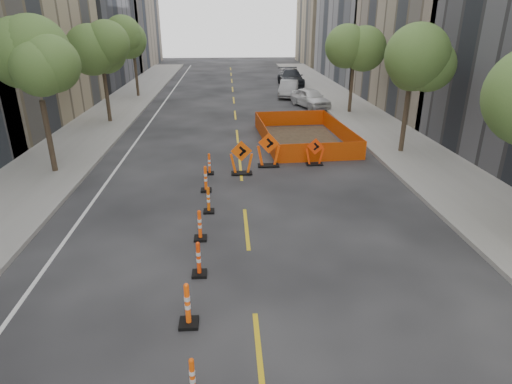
{
  "coord_description": "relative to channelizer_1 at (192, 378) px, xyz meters",
  "views": [
    {
      "loc": [
        -0.53,
        -8.84,
        6.58
      ],
      "look_at": [
        0.36,
        4.51,
        1.1
      ],
      "focal_mm": 30.0,
      "sensor_mm": 36.0,
      "label": 1
    }
  ],
  "objects": [
    {
      "name": "channelizer_7",
      "position": [
        -0.12,
        12.31,
        0.03
      ],
      "size": [
        0.39,
        0.39,
        0.98
      ],
      "primitive_type": null,
      "color": "#FB4D0A",
      "rests_on": "ground"
    },
    {
      "name": "parked_car_far",
      "position": [
        7.31,
        38.76,
        0.37
      ],
      "size": [
        2.43,
        5.78,
        1.67
      ],
      "primitive_type": "imported",
      "rotation": [
        0.0,
        0.0,
        -0.02
      ],
      "color": "black",
      "rests_on": "ground"
    },
    {
      "name": "tree_l_c",
      "position": [
        -7.1,
        22.84,
        4.06
      ],
      "size": [
        2.8,
        2.8,
        5.95
      ],
      "color": "#382B1E",
      "rests_on": "ground"
    },
    {
      "name": "bld_right_c",
      "position": [
        18.3,
        26.64,
        6.54
      ],
      "size": [
        12.0,
        16.0,
        14.0
      ],
      "primitive_type": "cube",
      "color": "gray",
      "rests_on": "ground"
    },
    {
      "name": "ground_plane",
      "position": [
        1.3,
        2.84,
        -0.46
      ],
      "size": [
        140.0,
        140.0,
        0.0
      ],
      "primitive_type": "plane",
      "color": "black"
    },
    {
      "name": "tree_l_b",
      "position": [
        -7.1,
        12.84,
        4.06
      ],
      "size": [
        2.8,
        2.8,
        5.95
      ],
      "color": "#382B1E",
      "rests_on": "ground"
    },
    {
      "name": "chevron_sign_right",
      "position": [
        4.86,
        13.27,
        0.2
      ],
      "size": [
        0.99,
        0.75,
        1.32
      ],
      "primitive_type": null,
      "rotation": [
        0.0,
        0.0,
        -0.27
      ],
      "color": "red",
      "rests_on": "ground"
    },
    {
      "name": "channelizer_4",
      "position": [
        -0.2,
        6.15,
        0.05
      ],
      "size": [
        0.4,
        0.4,
        1.03
      ],
      "primitive_type": null,
      "color": "#F6480A",
      "rests_on": "ground"
    },
    {
      "name": "sidewalk_left",
      "position": [
        -7.7,
        14.84,
        -0.39
      ],
      "size": [
        4.0,
        90.0,
        0.15
      ],
      "primitive_type": "cube",
      "color": "gray",
      "rests_on": "ground"
    },
    {
      "name": "bld_right_e",
      "position": [
        18.3,
        61.44,
        7.54
      ],
      "size": [
        12.0,
        14.0,
        16.0
      ],
      "primitive_type": "cube",
      "color": "tan",
      "rests_on": "ground"
    },
    {
      "name": "channelizer_2",
      "position": [
        -0.25,
        2.05,
        0.1
      ],
      "size": [
        0.44,
        0.44,
        1.13
      ],
      "primitive_type": null,
      "color": "#FF520A",
      "rests_on": "ground"
    },
    {
      "name": "bld_left_d",
      "position": [
        -15.7,
        42.04,
        6.54
      ],
      "size": [
        12.0,
        16.0,
        14.0
      ],
      "primitive_type": "cube",
      "color": "#4C4C51",
      "rests_on": "ground"
    },
    {
      "name": "safety_fence",
      "position": [
        5.03,
        17.56,
        0.01
      ],
      "size": [
        4.95,
        7.9,
        0.95
      ],
      "primitive_type": null,
      "rotation": [
        0.0,
        0.0,
        0.06
      ],
      "color": "#FB470D",
      "rests_on": "ground"
    },
    {
      "name": "channelizer_3",
      "position": [
        -0.12,
        4.1,
        0.05
      ],
      "size": [
        0.41,
        0.41,
        1.03
      ],
      "primitive_type": null,
      "color": "#E53909",
      "rests_on": "ground"
    },
    {
      "name": "tree_r_c",
      "position": [
        9.7,
        24.84,
        4.06
      ],
      "size": [
        2.8,
        2.8,
        5.95
      ],
      "color": "#382B1E",
      "rests_on": "ground"
    },
    {
      "name": "channelizer_1",
      "position": [
        0.0,
        0.0,
        0.0
      ],
      "size": [
        0.36,
        0.36,
        0.93
      ],
      "primitive_type": null,
      "color": "#D94909",
      "rests_on": "ground"
    },
    {
      "name": "parked_car_near",
      "position": [
        7.25,
        27.38,
        0.27
      ],
      "size": [
        2.96,
        4.6,
        1.46
      ],
      "primitive_type": "imported",
      "rotation": [
        0.0,
        0.0,
        0.31
      ],
      "color": "white",
      "rests_on": "ground"
    },
    {
      "name": "tree_l_d",
      "position": [
        -7.1,
        32.84,
        4.06
      ],
      "size": [
        2.8,
        2.8,
        5.95
      ],
      "color": "#382B1E",
      "rests_on": "ground"
    },
    {
      "name": "chevron_sign_left",
      "position": [
        1.33,
        12.22,
        0.32
      ],
      "size": [
        1.06,
        0.66,
        1.56
      ],
      "primitive_type": null,
      "rotation": [
        0.0,
        0.0,
        0.03
      ],
      "color": "#E35009",
      "rests_on": "ground"
    },
    {
      "name": "parked_car_mid",
      "position": [
        6.2,
        32.26,
        0.24
      ],
      "size": [
        2.37,
        4.49,
        1.41
      ],
      "primitive_type": "imported",
      "rotation": [
        0.0,
        0.0,
        -0.22
      ],
      "color": "gray",
      "rests_on": "ground"
    },
    {
      "name": "sidewalk_right",
      "position": [
        10.3,
        14.84,
        -0.39
      ],
      "size": [
        4.0,
        90.0,
        0.15
      ],
      "primitive_type": "cube",
      "color": "gray",
      "rests_on": "ground"
    },
    {
      "name": "chevron_sign_center",
      "position": [
        2.63,
        13.21,
        0.36
      ],
      "size": [
        1.25,
        0.96,
        1.65
      ],
      "primitive_type": null,
      "rotation": [
        0.0,
        0.0,
        -0.31
      ],
      "color": "#E74809",
      "rests_on": "ground"
    },
    {
      "name": "channelizer_5",
      "position": [
        -0.01,
        8.2,
        0.03
      ],
      "size": [
        0.39,
        0.39,
        0.99
      ],
      "primitive_type": null,
      "color": "#DA5409",
      "rests_on": "ground"
    },
    {
      "name": "channelizer_6",
      "position": [
        -0.19,
        10.25,
        0.08
      ],
      "size": [
        0.43,
        0.43,
        1.08
      ],
      "primitive_type": null,
      "color": "#FF530A",
      "rests_on": "ground"
    },
    {
      "name": "tree_r_b",
      "position": [
        9.7,
        14.84,
        4.06
      ],
      "size": [
        2.8,
        2.8,
        5.95
      ],
      "color": "#382B1E",
      "rests_on": "ground"
    }
  ]
}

